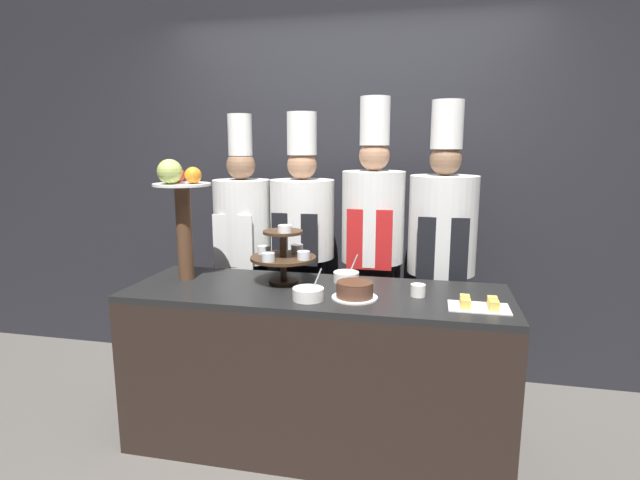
% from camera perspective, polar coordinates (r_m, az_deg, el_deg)
% --- Properties ---
extents(ground_plane, '(14.00, 14.00, 0.00)m').
position_cam_1_polar(ground_plane, '(2.74, -2.18, -25.67)').
color(ground_plane, '#5B5651').
extents(wall_back, '(10.00, 0.06, 2.80)m').
position_cam_1_polar(wall_back, '(3.55, 3.25, 7.08)').
color(wall_back, '#232328').
rests_on(wall_back, ground_plane).
extents(buffet_counter, '(2.00, 0.67, 0.88)m').
position_cam_1_polar(buffet_counter, '(2.80, -0.45, -14.38)').
color(buffet_counter, black).
rests_on(buffet_counter, ground_plane).
extents(tiered_stand, '(0.36, 0.36, 0.33)m').
position_cam_1_polar(tiered_stand, '(2.74, -4.21, -1.56)').
color(tiered_stand, '#3D2819').
rests_on(tiered_stand, buffet_counter).
extents(fruit_pedestal, '(0.32, 0.32, 0.68)m').
position_cam_1_polar(fruit_pedestal, '(2.86, -15.65, 4.27)').
color(fruit_pedestal, brown).
rests_on(fruit_pedestal, buffet_counter).
extents(cake_round, '(0.23, 0.23, 0.08)m').
position_cam_1_polar(cake_round, '(2.50, 3.99, -5.77)').
color(cake_round, white).
rests_on(cake_round, buffet_counter).
extents(cup_white, '(0.08, 0.08, 0.06)m').
position_cam_1_polar(cup_white, '(2.58, 11.13, -5.66)').
color(cup_white, white).
rests_on(cup_white, buffet_counter).
extents(cake_square_tray, '(0.28, 0.17, 0.05)m').
position_cam_1_polar(cake_square_tray, '(2.47, 17.70, -7.06)').
color(cake_square_tray, white).
rests_on(cake_square_tray, buffet_counter).
extents(serving_bowl_near, '(0.16, 0.16, 0.16)m').
position_cam_1_polar(serving_bowl_near, '(2.47, -1.34, -6.17)').
color(serving_bowl_near, white).
rests_on(serving_bowl_near, buffet_counter).
extents(serving_bowl_far, '(0.14, 0.14, 0.16)m').
position_cam_1_polar(serving_bowl_far, '(2.79, 3.01, -4.22)').
color(serving_bowl_far, white).
rests_on(serving_bowl_far, buffet_counter).
extents(chef_left, '(0.38, 0.38, 1.83)m').
position_cam_1_polar(chef_left, '(3.40, -8.78, -0.45)').
color(chef_left, black).
rests_on(chef_left, ground_plane).
extents(chef_center_left, '(0.42, 0.42, 1.83)m').
position_cam_1_polar(chef_center_left, '(3.28, -2.02, -0.58)').
color(chef_center_left, black).
rests_on(chef_center_left, ground_plane).
extents(chef_center_right, '(0.39, 0.39, 1.92)m').
position_cam_1_polar(chef_center_right, '(3.19, 6.02, -0.13)').
color(chef_center_right, '#38332D').
rests_on(chef_center_right, ground_plane).
extents(chef_right, '(0.42, 0.42, 1.89)m').
position_cam_1_polar(chef_right, '(3.17, 13.72, -0.87)').
color(chef_right, black).
rests_on(chef_right, ground_plane).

